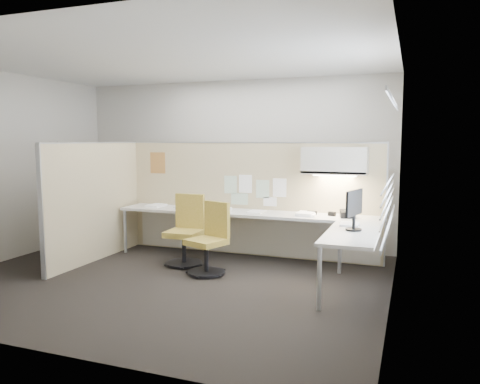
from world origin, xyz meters
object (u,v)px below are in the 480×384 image
at_px(chair_right, 210,241).
at_px(monitor, 354,207).
at_px(desk, 263,223).
at_px(chair_left, 186,232).
at_px(phone, 347,214).

height_order(chair_right, monitor, monitor).
height_order(desk, chair_left, chair_left).
xyz_separation_m(desk, monitor, (1.37, -0.78, 0.41)).
height_order(chair_left, monitor, monitor).
bearing_deg(monitor, phone, 26.65).
height_order(desk, chair_right, chair_right).
xyz_separation_m(chair_left, monitor, (2.42, -0.38, 0.54)).
relative_size(chair_right, monitor, 1.99).
relative_size(chair_right, phone, 3.83).
height_order(chair_left, phone, chair_left).
bearing_deg(desk, phone, 6.41).
relative_size(desk, monitor, 8.35).
xyz_separation_m(desk, phone, (1.18, 0.13, 0.18)).
bearing_deg(chair_right, monitor, 18.53).
distance_m(desk, phone, 1.20).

